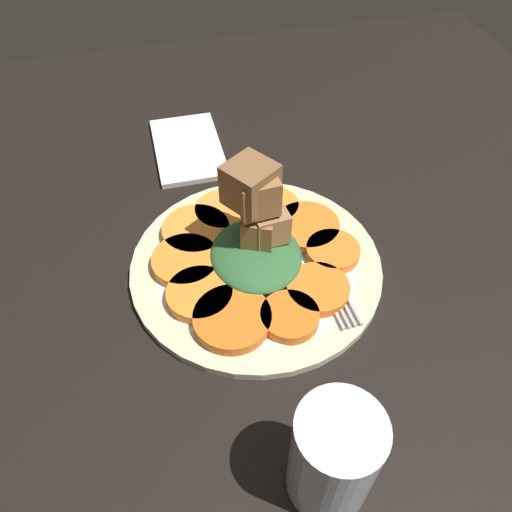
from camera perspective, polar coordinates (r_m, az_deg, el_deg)
The scene contains 16 objects.
table_slab at distance 59.56cm, azimuth 0.00°, elevation -1.99°, with size 120.00×120.00×2.00cm, color black.
plate at distance 58.41cm, azimuth 0.00°, elevation -1.03°, with size 29.20×29.20×1.05cm.
carrot_slice_0 at distance 63.18cm, azimuth -3.76°, elevation 5.12°, with size 7.12×7.12×1.23cm, color #F99338.
carrot_slice_1 at distance 61.03cm, azimuth -6.87°, elevation 2.91°, with size 8.18×8.18×1.23cm, color orange.
carrot_slice_2 at distance 57.80cm, azimuth -8.05°, elevation -0.57°, with size 7.77×7.77×1.23cm, color orange.
carrot_slice_3 at distance 54.53cm, azimuth -6.46°, elevation -4.36°, with size 7.23×7.23×1.23cm, color orange.
carrot_slice_4 at distance 52.37cm, azimuth -2.73°, elevation -7.14°, with size 8.27×8.27×1.23cm, color orange.
carrot_slice_5 at distance 52.57cm, azimuth 3.88°, elevation -6.91°, with size 6.23×6.23×1.23cm, color orange.
carrot_slice_6 at distance 55.03cm, azimuth 7.10°, elevation -3.77°, with size 6.91×6.91×1.23cm, color orange.
carrot_slice_7 at distance 58.92cm, azimuth 8.76°, elevation 0.54°, with size 6.28×6.28×1.23cm, color orange.
carrot_slice_8 at distance 61.36cm, azimuth 5.78°, elevation 3.34°, with size 8.02×8.02×1.23cm, color orange.
carrot_slice_9 at distance 63.69cm, azimuth 1.80°, elevation 5.64°, with size 6.84×6.84×1.23cm, color orange.
center_pile at distance 55.50cm, azimuth 0.05°, elevation 3.06°, with size 11.65×10.43×11.95cm.
fork at distance 57.97cm, azimuth 7.35°, elevation -0.89°, with size 19.21×2.67×0.40cm.
water_glass at distance 42.11cm, azimuth 9.45°, elevation -21.62°, with size 6.85×6.85×11.20cm.
napkin at distance 76.24cm, azimuth -7.78°, elevation 12.12°, with size 16.00×9.60×0.80cm.
Camera 1 is at (-37.06, 9.21, 46.71)cm, focal length 35.00 mm.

